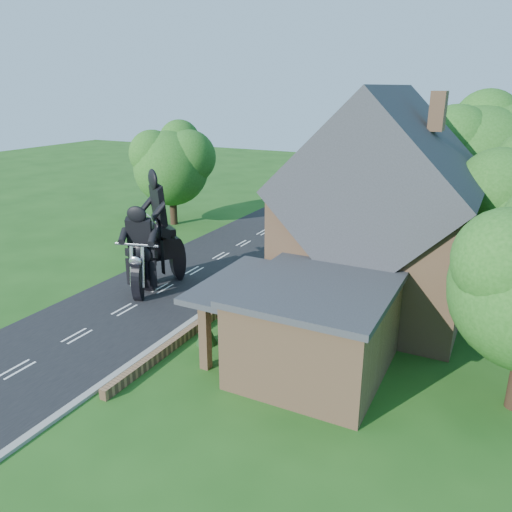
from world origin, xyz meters
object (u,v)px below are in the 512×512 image
at_px(annex, 313,326).
at_px(motorcycle_follow, 162,266).
at_px(motorcycle_lead, 143,283).
at_px(house, 380,219).
at_px(garden_wall, 252,286).

height_order(annex, motorcycle_follow, annex).
bearing_deg(motorcycle_lead, motorcycle_follow, -95.50).
height_order(house, motorcycle_lead, house).
bearing_deg(annex, house, 84.76).
relative_size(garden_wall, house, 2.15).
distance_m(annex, motorcycle_follow, 11.44).
xyz_separation_m(house, motorcycle_follow, (-11.06, -2.19, -3.41)).
relative_size(house, motorcycle_lead, 6.72).
height_order(garden_wall, annex, annex).
distance_m(house, motorcycle_lead, 12.08).
height_order(house, motorcycle_follow, house).
xyz_separation_m(garden_wall, annex, (5.57, -5.80, 1.57)).
bearing_deg(motorcycle_follow, annex, -167.83).
height_order(motorcycle_lead, motorcycle_follow, motorcycle_follow).
bearing_deg(motorcycle_follow, garden_wall, -130.27).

